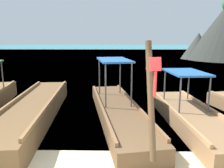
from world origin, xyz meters
name	(u,v)px	position (x,y,z in m)	size (l,w,h in m)	color
sea_water	(116,49)	(0.00, 62.18, 0.00)	(120.00, 120.00, 0.00)	teal
longtail_boat_blue_ribbon	(34,110)	(-2.65, 4.28, 0.34)	(1.89, 7.46, 2.65)	brown
longtail_boat_red_ribbon	(118,110)	(0.19, 4.45, 0.31)	(2.39, 6.79, 2.67)	brown
longtail_boat_pink_ribbon	(191,117)	(2.51, 3.84, 0.31)	(1.72, 5.71, 2.55)	olive
mooring_buoy_near	(148,69)	(2.85, 15.80, 0.24)	(0.48, 0.48, 0.48)	red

